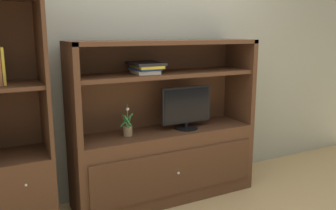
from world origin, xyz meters
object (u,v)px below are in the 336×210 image
at_px(media_console, 165,148).
at_px(potted_plant, 128,129).
at_px(magazine_stack, 146,67).
at_px(tv_monitor, 186,108).
at_px(bookshelf_tall, 21,159).

bearing_deg(media_console, potted_plant, -178.54).
bearing_deg(media_console, magazine_stack, 179.41).
height_order(tv_monitor, potted_plant, tv_monitor).
bearing_deg(bookshelf_tall, tv_monitor, -2.02).
bearing_deg(potted_plant, magazine_stack, 3.56).
height_order(media_console, bookshelf_tall, bookshelf_tall).
height_order(tv_monitor, magazine_stack, magazine_stack).
distance_m(tv_monitor, magazine_stack, 0.56).
bearing_deg(magazine_stack, media_console, -0.59).
bearing_deg(bookshelf_tall, media_console, -0.24).
bearing_deg(tv_monitor, potted_plant, 176.37).
xyz_separation_m(tv_monitor, magazine_stack, (-0.39, 0.05, 0.40)).
xyz_separation_m(tv_monitor, bookshelf_tall, (-1.47, 0.05, -0.28)).
xyz_separation_m(potted_plant, bookshelf_tall, (-0.89, 0.02, -0.13)).
distance_m(media_console, magazine_stack, 0.80).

